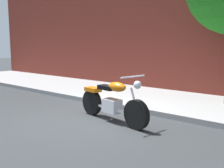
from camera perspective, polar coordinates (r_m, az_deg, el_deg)
name	(u,v)px	position (r m, az deg, el deg)	size (l,w,h in m)	color
ground_plane	(90,120)	(6.46, -4.66, -7.82)	(60.00, 60.00, 0.00)	#303335
sidewalk	(153,99)	(8.67, 8.92, -3.19)	(23.14, 3.14, 0.14)	#979797
motorcycle	(112,102)	(6.26, 0.02, -3.95)	(2.25, 0.76, 1.15)	black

